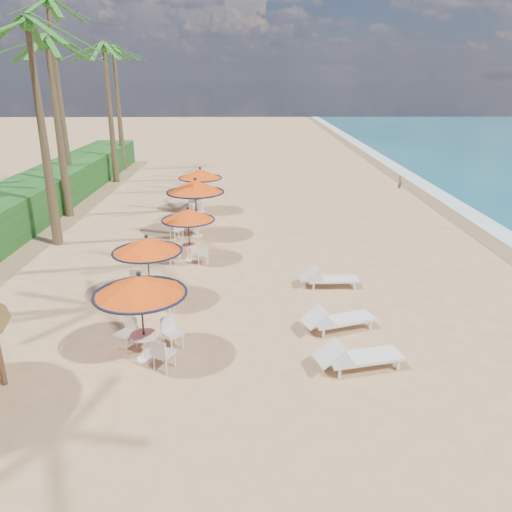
{
  "coord_description": "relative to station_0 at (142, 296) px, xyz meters",
  "views": [
    {
      "loc": [
        -2.28,
        -11.53,
        6.82
      ],
      "look_at": [
        -2.09,
        4.03,
        1.2
      ],
      "focal_mm": 35.0,
      "sensor_mm": 36.0,
      "label": 1
    }
  ],
  "objects": [
    {
      "name": "station_0",
      "position": [
        0.0,
        0.0,
        0.0
      ],
      "size": [
        2.31,
        2.31,
        2.41
      ],
      "color": "black",
      "rests_on": "ground"
    },
    {
      "name": "station_3",
      "position": [
        0.16,
        10.41,
        0.28
      ],
      "size": [
        2.56,
        2.56,
        2.68
      ],
      "color": "black",
      "rests_on": "ground"
    },
    {
      "name": "lounger_mid",
      "position": [
        5.08,
        1.44,
        -1.41
      ],
      "size": [
        2.21,
        1.3,
        0.76
      ],
      "rotation": [
        0.0,
        0.0,
        0.33
      ],
      "color": "white",
      "rests_on": "ground"
    },
    {
      "name": "station_4",
      "position": [
        0.03,
        14.8,
        0.06
      ],
      "size": [
        2.29,
        2.36,
        2.39
      ],
      "color": "black",
      "rests_on": "ground"
    },
    {
      "name": "palm_3",
      "position": [
        -5.64,
        9.34,
        6.38
      ],
      "size": [
        5.0,
        5.0,
        8.93
      ],
      "color": "brown",
      "rests_on": "ground"
    },
    {
      "name": "palm_4",
      "position": [
        -6.73,
        14.0,
        6.06
      ],
      "size": [
        5.0,
        5.0,
        8.58
      ],
      "color": "brown",
      "rests_on": "ground"
    },
    {
      "name": "foam_strip",
      "position": [
        14.24,
        10.35,
        -1.76
      ],
      "size": [
        1.2,
        140.0,
        0.04
      ],
      "primitive_type": "cube",
      "color": "white",
      "rests_on": "ground"
    },
    {
      "name": "ground",
      "position": [
        4.94,
        0.35,
        -1.76
      ],
      "size": [
        160.0,
        160.0,
        0.0
      ],
      "primitive_type": "plane",
      "color": "tan",
      "rests_on": "ground"
    },
    {
      "name": "scrub_hedge",
      "position": [
        -8.56,
        11.35,
        -0.86
      ],
      "size": [
        3.0,
        40.0,
        1.8
      ],
      "primitive_type": "cube",
      "color": "#194716",
      "rests_on": "ground"
    },
    {
      "name": "palm_6",
      "position": [
        -6.49,
        22.82,
        6.28
      ],
      "size": [
        5.0,
        5.0,
        8.82
      ],
      "color": "brown",
      "rests_on": "ground"
    },
    {
      "name": "station_2",
      "position": [
        0.29,
        7.23,
        -0.11
      ],
      "size": [
        2.08,
        2.08,
        2.17
      ],
      "color": "black",
      "rests_on": "ground"
    },
    {
      "name": "palm_7",
      "position": [
        -7.12,
        27.62,
        6.4
      ],
      "size": [
        5.0,
        5.0,
        8.95
      ],
      "color": "brown",
      "rests_on": "ground"
    },
    {
      "name": "person",
      "position": [
        12.21,
        20.14,
        -1.29
      ],
      "size": [
        0.33,
        0.4,
        0.95
      ],
      "primitive_type": "imported",
      "rotation": [
        0.0,
        0.0,
        1.89
      ],
      "color": "brown",
      "rests_on": "ground"
    },
    {
      "name": "wetsand_band",
      "position": [
        13.34,
        10.35,
        -1.76
      ],
      "size": [
        1.4,
        140.0,
        0.02
      ],
      "primitive_type": "cube",
      "color": "olive",
      "rests_on": "ground"
    },
    {
      "name": "lounger_near",
      "position": [
        5.25,
        -0.57,
        -1.4
      ],
      "size": [
        2.28,
        1.15,
        0.78
      ],
      "rotation": [
        0.0,
        0.0,
        0.22
      ],
      "color": "white",
      "rests_on": "ground"
    },
    {
      "name": "palm_5",
      "position": [
        -8.22,
        18.82,
        8.12
      ],
      "size": [
        5.0,
        5.0,
        10.79
      ],
      "color": "brown",
      "rests_on": "ground"
    },
    {
      "name": "lounger_far",
      "position": [
        5.28,
        4.54,
        -1.43
      ],
      "size": [
        1.99,
        0.65,
        0.71
      ],
      "rotation": [
        0.0,
        0.0,
        0.01
      ],
      "color": "white",
      "rests_on": "ground"
    },
    {
      "name": "station_1",
      "position": [
        -0.56,
        3.36,
        -0.1
      ],
      "size": [
        2.18,
        2.18,
        2.27
      ],
      "color": "black",
      "rests_on": "ground"
    }
  ]
}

